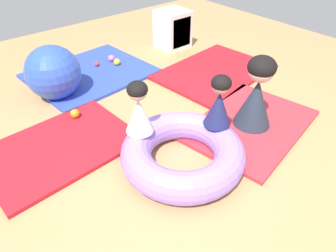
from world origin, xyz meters
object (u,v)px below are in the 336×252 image
child_in_white (138,108)px  play_ball_red (97,64)px  adult_seated (257,93)px  play_ball_yellow (117,62)px  play_ball_orange (75,113)px  inflatable_cushion (183,153)px  storage_cube (174,29)px  child_in_navy (219,101)px  play_ball_pink (111,58)px  play_ball_green (51,72)px  exercise_ball_large (53,73)px

child_in_white → play_ball_red: (0.55, 1.81, -0.43)m
adult_seated → play_ball_yellow: (-0.33, 2.06, -0.32)m
child_in_white → play_ball_red: child_in_white is taller
child_in_white → play_ball_orange: (-0.23, 0.87, -0.41)m
child_in_white → inflatable_cushion: bearing=-98.0°
storage_cube → adult_seated: bearing=-109.7°
inflatable_cushion → adult_seated: size_ratio=1.46×
play_ball_yellow → play_ball_red: (-0.23, 0.15, -0.01)m
child_in_navy → play_ball_pink: (0.20, 2.18, -0.42)m
play_ball_green → exercise_ball_large: bearing=-104.4°
child_in_navy → child_in_white: child_in_navy is taller
child_in_navy → exercise_ball_large: (-0.76, 1.83, -0.19)m
play_ball_yellow → exercise_ball_large: 1.00m
play_ball_orange → exercise_ball_large: size_ratio=0.15×
exercise_ball_large → storage_cube: exercise_ball_large is taller
child_in_navy → play_ball_orange: bearing=2.2°
play_ball_green → exercise_ball_large: 0.55m
child_in_white → play_ball_green: bearing=54.8°
inflatable_cushion → child_in_white: size_ratio=2.25×
child_in_white → play_ball_yellow: size_ratio=5.32×
play_ball_yellow → storage_cube: 1.11m
child_in_navy → play_ball_green: size_ratio=5.32×
play_ball_yellow → adult_seated: bearing=-80.9°
play_ball_orange → storage_cube: storage_cube is taller
child_in_white → play_ball_pink: bearing=30.1°
adult_seated → play_ball_green: size_ratio=8.16×
play_ball_orange → storage_cube: bearing=22.1°
adult_seated → inflatable_cushion: bearing=-52.9°
adult_seated → child_in_white: bearing=-70.0°
child_in_navy → play_ball_orange: 1.54m
inflatable_cushion → play_ball_red: 2.20m
adult_seated → storage_cube: size_ratio=1.33×
inflatable_cushion → exercise_ball_large: exercise_ball_large is taller
inflatable_cushion → play_ball_pink: size_ratio=12.08×
play_ball_green → storage_cube: bearing=-6.7°
adult_seated → play_ball_orange: bearing=-93.8°
adult_seated → play_ball_pink: bearing=-132.4°
adult_seated → play_ball_red: size_ratio=11.76×
child_in_white → play_ball_pink: (0.79, 1.82, -0.42)m
play_ball_orange → exercise_ball_large: (0.07, 0.59, 0.22)m
play_ball_orange → play_ball_red: 1.23m
inflatable_cushion → play_ball_orange: 1.30m
child_in_navy → exercise_ball_large: 1.99m
play_ball_yellow → exercise_ball_large: bearing=-168.0°
child_in_navy → exercise_ball_large: child_in_navy is taller
play_ball_orange → exercise_ball_large: exercise_ball_large is taller
adult_seated → play_ball_yellow: size_ratio=8.19×
play_ball_red → child_in_white: bearing=-107.0°
child_in_white → play_ball_yellow: 1.89m
child_in_white → play_ball_orange: size_ratio=5.03×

